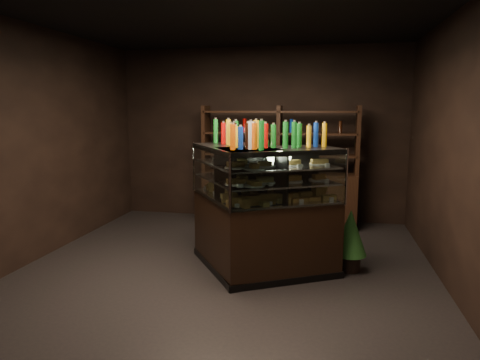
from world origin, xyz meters
TOP-DOWN VIEW (x-y plane):
  - ground at (0.00, 0.00)m, footprint 5.00×5.00m
  - room_shell at (0.00, 0.00)m, footprint 5.02×5.02m
  - display_case at (0.37, -0.08)m, footprint 1.98×1.54m
  - food_display at (0.37, -0.09)m, footprint 1.57×1.14m
  - bottles_top at (0.38, -0.08)m, footprint 1.39×1.00m
  - potted_conifer at (1.48, 0.17)m, footprint 0.40×0.40m
  - back_shelving at (0.39, 2.05)m, footprint 2.56×0.44m

SIDE VIEW (x-z plane):
  - ground at x=0.00m, z-range 0.00..0.00m
  - potted_conifer at x=1.48m, z-range 0.06..0.92m
  - display_case at x=0.37m, z-range -0.25..1.26m
  - back_shelving at x=0.39m, z-range -0.40..1.60m
  - food_display at x=0.37m, z-range 0.90..1.36m
  - bottles_top at x=0.38m, z-range 1.50..1.80m
  - room_shell at x=0.00m, z-range 0.44..3.45m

